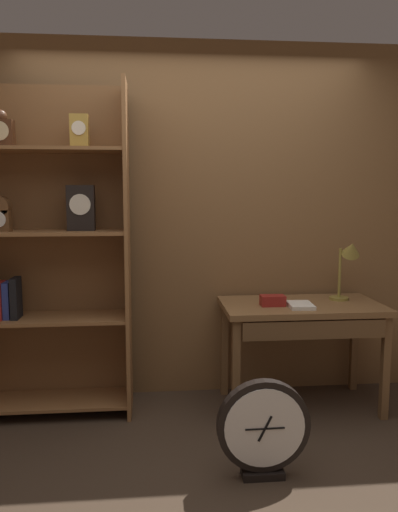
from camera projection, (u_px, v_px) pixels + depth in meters
ground_plane at (214, 490)px, 2.56m from camera, size 10.00×10.00×0.00m
back_wood_panel at (193, 222)px, 3.73m from camera, size 4.80×0.05×2.60m
bookshelf at (42, 255)px, 3.37m from camera, size 1.12×0.38×2.24m
workbench at (302, 318)px, 3.48m from camera, size 1.11×0.62×0.75m
desk_lamp at (348, 259)px, 3.55m from camera, size 0.20×0.21×0.45m
toolbox_small at (273, 301)px, 3.42m from camera, size 0.17×0.10×0.07m
open_repair_manual at (300, 305)px, 3.38m from camera, size 0.17×0.23×0.02m
round_clock_large at (263, 428)px, 2.65m from camera, size 0.50×0.11×0.54m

